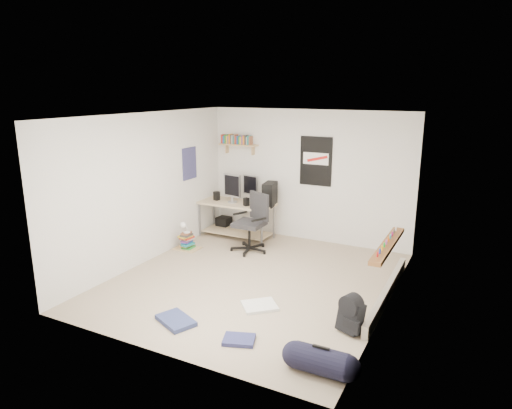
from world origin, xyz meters
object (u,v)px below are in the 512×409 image
at_px(backpack, 351,317).
at_px(duffel_bag, 321,361).
at_px(office_chair, 249,225).
at_px(desk, 236,219).
at_px(book_stack, 187,241).

relative_size(backpack, duffel_bag, 0.66).
bearing_deg(office_chair, desk, 159.79).
relative_size(desk, office_chair, 1.41).
xyz_separation_m(duffel_bag, book_stack, (-3.46, 2.49, 0.01)).
bearing_deg(book_stack, office_chair, 21.81).
bearing_deg(office_chair, book_stack, -133.94).
xyz_separation_m(office_chair, book_stack, (-1.07, -0.43, -0.34)).
distance_m(backpack, book_stack, 3.82).
xyz_separation_m(desk, office_chair, (0.60, -0.59, 0.13)).
distance_m(desk, backpack, 3.96).
bearing_deg(desk, backpack, -55.53).
bearing_deg(office_chair, duffel_bag, -26.51).
bearing_deg(office_chair, backpack, -14.66).
xyz_separation_m(desk, book_stack, (-0.47, -1.02, -0.21)).
distance_m(office_chair, duffel_bag, 3.78).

